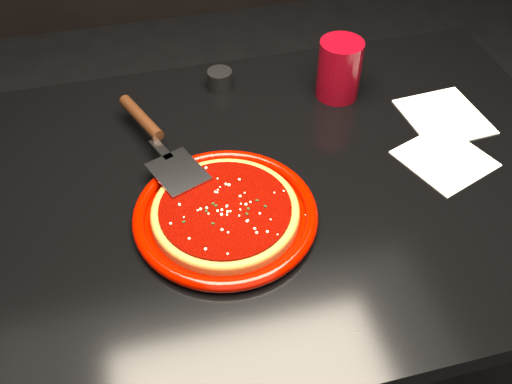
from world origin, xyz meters
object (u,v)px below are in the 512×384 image
at_px(plate, 225,215).
at_px(pizza_server, 159,140).
at_px(cup, 339,69).
at_px(ramekin, 220,79).
at_px(table, 265,300).

distance_m(plate, pizza_server, 0.20).
xyz_separation_m(cup, ramekin, (-0.23, 0.08, -0.04)).
xyz_separation_m(plate, pizza_server, (-0.08, 0.18, 0.03)).
height_order(table, plate, plate).
relative_size(table, plate, 3.89).
height_order(table, ramekin, ramekin).
xyz_separation_m(pizza_server, ramekin, (0.15, 0.19, -0.02)).
bearing_deg(cup, plate, -136.34).
distance_m(pizza_server, ramekin, 0.24).
xyz_separation_m(table, cup, (0.21, 0.22, 0.44)).
relative_size(pizza_server, cup, 2.72).
bearing_deg(plate, table, 35.96).
xyz_separation_m(table, pizza_server, (-0.17, 0.12, 0.42)).
height_order(plate, cup, cup).
relative_size(plate, cup, 2.50).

